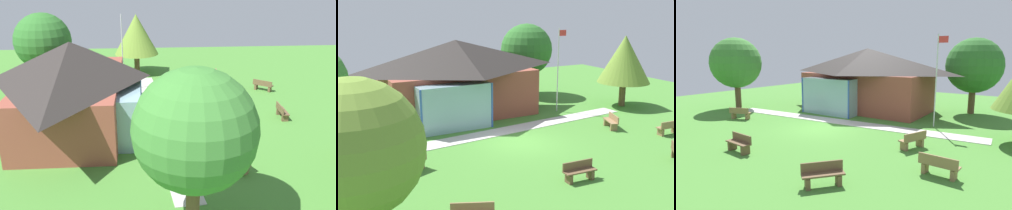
{
  "view_description": "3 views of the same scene",
  "coord_description": "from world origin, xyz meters",
  "views": [
    {
      "loc": [
        -21.6,
        3.21,
        8.9
      ],
      "look_at": [
        -0.62,
        1.65,
        1.14
      ],
      "focal_mm": 40.03,
      "sensor_mm": 36.0,
      "label": 1
    },
    {
      "loc": [
        -10.91,
        -18.31,
        7.35
      ],
      "look_at": [
        0.44,
        2.52,
        1.49
      ],
      "focal_mm": 43.78,
      "sensor_mm": 36.0,
      "label": 2
    },
    {
      "loc": [
        11.05,
        -13.26,
        4.5
      ],
      "look_at": [
        0.57,
        1.75,
        1.3
      ],
      "focal_mm": 30.41,
      "sensor_mm": 36.0,
      "label": 3
    }
  ],
  "objects": [
    {
      "name": "ground_plane",
      "position": [
        0.0,
        0.0,
        0.0
      ],
      "size": [
        44.0,
        44.0,
        0.0
      ],
      "primitive_type": "plane",
      "color": "#478433"
    },
    {
      "name": "pavilion",
      "position": [
        -0.91,
        6.97,
        2.64
      ],
      "size": [
        10.81,
        7.06,
        5.07
      ],
      "color": "brown",
      "rests_on": "ground_plane"
    },
    {
      "name": "footpath",
      "position": [
        0.0,
        2.16,
        0.01
      ],
      "size": [
        18.51,
        2.89,
        0.03
      ],
      "primitive_type": "cube",
      "rotation": [
        0.0,
        0.0,
        0.09
      ],
      "color": "#BCB7B2",
      "rests_on": "ground_plane"
    },
    {
      "name": "flagpole",
      "position": [
        5.66,
        4.54,
        3.19
      ],
      "size": [
        0.64,
        0.08,
        5.8
      ],
      "color": "silver",
      "rests_on": "ground_plane"
    },
    {
      "name": "bench_mid_right",
      "position": [
        6.17,
        -0.38,
        0.4
      ],
      "size": [
        0.96,
        1.56,
        0.84
      ],
      "rotation": [
        0.0,
        0.0,
        1.19
      ],
      "color": "olive",
      "rests_on": "ground_plane"
    },
    {
      "name": "bench_front_center",
      "position": [
        -0.37,
        -5.52,
        0.4
      ],
      "size": [
        1.52,
        0.53,
        0.84
      ],
      "rotation": [
        0.0,
        0.0,
        3.08
      ],
      "color": "brown",
      "rests_on": "ground_plane"
    },
    {
      "name": "bench_mid_left",
      "position": [
        -6.42,
        -1.21,
        0.4
      ],
      "size": [
        1.56,
        0.97,
        0.84
      ],
      "rotation": [
        0.0,
        0.0,
        0.38
      ],
      "color": "olive",
      "rests_on": "ground_plane"
    },
    {
      "name": "bench_lawn_far_right",
      "position": [
        8.18,
        -2.95,
        0.4
      ],
      "size": [
        1.52,
        0.53,
        0.84
      ],
      "rotation": [
        0.0,
        0.0,
        6.22
      ],
      "color": "olive",
      "rests_on": "ground_plane"
    },
    {
      "name": "tree_east_hedge",
      "position": [
        10.8,
        3.55,
        3.46
      ],
      "size": [
        3.79,
        3.79,
        5.19
      ],
      "color": "brown",
      "rests_on": "ground_plane"
    },
    {
      "name": "tree_behind_pavilion_right",
      "position": [
        6.67,
        10.42,
        3.72
      ],
      "size": [
        4.2,
        4.2,
        5.84
      ],
      "color": "brown",
      "rests_on": "ground_plane"
    },
    {
      "name": "tree_lawn_corner",
      "position": [
        -9.57,
        -7.45,
        3.63
      ],
      "size": [
        3.84,
        3.84,
        5.57
      ],
      "color": "brown",
      "rests_on": "ground_plane"
    }
  ]
}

